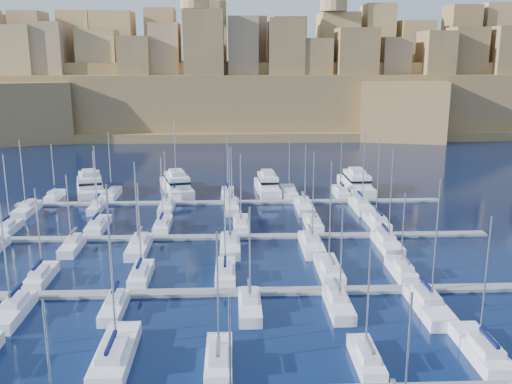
{
  "coord_description": "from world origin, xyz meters",
  "views": [
    {
      "loc": [
        0.55,
        -77.91,
        29.06
      ],
      "look_at": [
        4.06,
        6.0,
        8.6
      ],
      "focal_mm": 40.0,
      "sensor_mm": 36.0,
      "label": 1
    }
  ],
  "objects_px": {
    "motor_yacht_b": "(177,185)",
    "motor_yacht_d": "(356,183)",
    "sailboat_4": "(366,358)",
    "motor_yacht_a": "(90,185)",
    "sailboat_2": "(115,354)",
    "motor_yacht_c": "(267,185)"
  },
  "relations": [
    {
      "from": "motor_yacht_b",
      "to": "motor_yacht_d",
      "type": "bearing_deg",
      "value": 0.13
    },
    {
      "from": "sailboat_4",
      "to": "motor_yacht_d",
      "type": "relative_size",
      "value": 0.72
    },
    {
      "from": "sailboat_4",
      "to": "motor_yacht_b",
      "type": "relative_size",
      "value": 0.71
    },
    {
      "from": "motor_yacht_a",
      "to": "sailboat_2",
      "type": "bearing_deg",
      "value": -74.73
    },
    {
      "from": "motor_yacht_b",
      "to": "motor_yacht_d",
      "type": "distance_m",
      "value": 38.75
    },
    {
      "from": "motor_yacht_b",
      "to": "sailboat_4",
      "type": "bearing_deg",
      "value": -70.8
    },
    {
      "from": "motor_yacht_c",
      "to": "motor_yacht_a",
      "type": "bearing_deg",
      "value": 177.58
    },
    {
      "from": "sailboat_2",
      "to": "motor_yacht_b",
      "type": "relative_size",
      "value": 1.04
    },
    {
      "from": "sailboat_2",
      "to": "sailboat_4",
      "type": "height_order",
      "value": "sailboat_2"
    },
    {
      "from": "sailboat_2",
      "to": "motor_yacht_a",
      "type": "relative_size",
      "value": 0.97
    },
    {
      "from": "sailboat_2",
      "to": "motor_yacht_c",
      "type": "relative_size",
      "value": 1.23
    },
    {
      "from": "sailboat_4",
      "to": "motor_yacht_d",
      "type": "xyz_separation_m",
      "value": [
        14.14,
        70.77,
        1.01
      ]
    },
    {
      "from": "motor_yacht_b",
      "to": "sailboat_2",
      "type": "bearing_deg",
      "value": -89.59
    },
    {
      "from": "sailboat_4",
      "to": "sailboat_2",
      "type": "bearing_deg",
      "value": 176.09
    },
    {
      "from": "motor_yacht_d",
      "to": "motor_yacht_b",
      "type": "bearing_deg",
      "value": -179.87
    },
    {
      "from": "sailboat_2",
      "to": "motor_yacht_a",
      "type": "xyz_separation_m",
      "value": [
        -18.99,
        69.57,
        0.94
      ]
    },
    {
      "from": "motor_yacht_d",
      "to": "sailboat_4",
      "type": "bearing_deg",
      "value": -101.3
    },
    {
      "from": "motor_yacht_a",
      "to": "motor_yacht_b",
      "type": "xyz_separation_m",
      "value": [
        18.5,
        -0.53,
        -0.0
      ]
    },
    {
      "from": "sailboat_4",
      "to": "motor_yacht_c",
      "type": "bearing_deg",
      "value": 94.27
    },
    {
      "from": "motor_yacht_c",
      "to": "motor_yacht_d",
      "type": "xyz_separation_m",
      "value": [
        19.34,
        1.16,
        0.0
      ]
    },
    {
      "from": "sailboat_4",
      "to": "motor_yacht_c",
      "type": "height_order",
      "value": "sailboat_4"
    },
    {
      "from": "sailboat_2",
      "to": "motor_yacht_d",
      "type": "bearing_deg",
      "value": 61.03
    }
  ]
}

